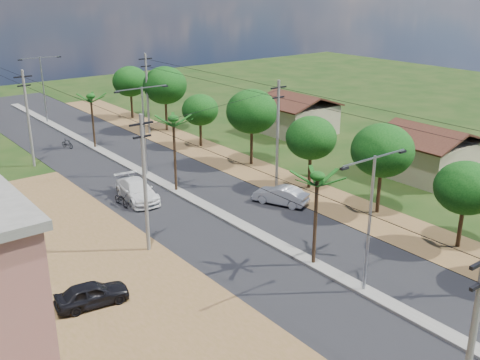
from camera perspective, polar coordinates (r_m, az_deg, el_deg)
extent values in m
plane|color=black|center=(32.88, 12.44, -11.03)|extent=(160.00, 160.00, 0.00)
cube|color=black|center=(42.80, -2.98, -3.06)|extent=(12.00, 110.00, 0.04)
cube|color=#605E56|center=(45.10, -5.16, -1.80)|extent=(1.00, 90.00, 0.18)
cube|color=brown|center=(31.29, -18.79, -13.36)|extent=(18.00, 46.00, 0.04)
cube|color=brown|center=(47.79, 5.41, -0.65)|extent=(5.00, 90.00, 0.03)
cube|color=navy|center=(20.69, -20.81, -10.74)|extent=(0.12, 4.20, 1.20)
cube|color=tan|center=(52.67, 18.45, 2.22)|extent=(7.00, 7.00, 3.30)
cube|color=tan|center=(64.62, 5.75, 6.25)|extent=(7.00, 7.00, 3.30)
cylinder|color=black|center=(39.03, 21.56, -3.77)|extent=(0.28, 0.28, 3.85)
ellipsoid|color=black|center=(38.26, 21.97, -0.74)|extent=(4.00, 4.00, 3.40)
cylinder|color=black|center=(42.82, 13.98, -0.39)|extent=(0.28, 0.28, 4.55)
ellipsoid|color=black|center=(42.03, 14.27, 2.94)|extent=(4.60, 4.60, 3.91)
cylinder|color=black|center=(47.05, 7.12, 1.56)|extent=(0.28, 0.28, 4.06)
ellipsoid|color=black|center=(46.39, 7.23, 4.28)|extent=(4.20, 4.20, 3.57)
cylinder|color=black|center=(52.78, 1.19, 4.10)|extent=(0.28, 0.28, 4.76)
ellipsoid|color=black|center=(52.12, 1.21, 6.99)|extent=(4.80, 4.80, 4.08)
cylinder|color=black|center=(58.93, -4.02, 5.16)|extent=(0.28, 0.28, 3.64)
ellipsoid|color=black|center=(58.45, -4.07, 7.13)|extent=(3.80, 3.80, 3.23)
cylinder|color=black|center=(65.71, -7.52, 7.12)|extent=(0.28, 0.28, 4.90)
ellipsoid|color=black|center=(65.17, -7.63, 9.52)|extent=(5.00, 5.00, 4.25)
cylinder|color=black|center=(72.52, -10.97, 7.88)|extent=(0.28, 0.28, 4.34)
ellipsoid|color=black|center=(72.07, -11.10, 9.81)|extent=(4.40, 4.40, 3.74)
cylinder|color=black|center=(33.91, 7.66, -4.22)|extent=(0.22, 0.22, 5.80)
cylinder|color=black|center=(45.72, -6.64, 2.44)|extent=(0.22, 0.22, 6.20)
cylinder|color=black|center=(59.64, -14.71, 5.65)|extent=(0.22, 0.22, 5.50)
cylinder|color=gray|center=(31.06, 12.98, -4.66)|extent=(0.16, 0.16, 8.00)
cube|color=gray|center=(30.62, 14.97, 2.61)|extent=(2.40, 0.08, 0.08)
cube|color=gray|center=(28.81, 12.03, 1.79)|extent=(2.40, 0.08, 0.08)
cube|color=black|center=(31.50, 16.19, 2.78)|extent=(0.50, 0.18, 0.12)
cube|color=black|center=(28.04, 10.55, 1.19)|extent=(0.50, 0.18, 0.12)
cylinder|color=gray|center=(49.67, -9.70, 4.77)|extent=(0.16, 0.16, 8.00)
cube|color=gray|center=(49.40, -8.72, 9.38)|extent=(2.40, 0.08, 0.08)
cube|color=gray|center=(48.30, -11.23, 9.00)|extent=(2.40, 0.08, 0.08)
cube|color=black|center=(49.95, -7.60, 9.42)|extent=(0.50, 0.18, 0.12)
cube|color=black|center=(47.84, -12.40, 8.69)|extent=(0.50, 0.18, 0.12)
cylinder|color=gray|center=(72.25, -19.32, 8.58)|extent=(0.16, 0.16, 8.00)
cube|color=gray|center=(72.06, -18.75, 11.77)|extent=(2.40, 0.08, 0.08)
cube|color=gray|center=(71.31, -20.59, 11.49)|extent=(2.40, 0.08, 0.08)
cube|color=black|center=(72.44, -17.92, 11.81)|extent=(0.50, 0.18, 0.12)
cube|color=black|center=(71.00, -21.44, 11.28)|extent=(0.50, 0.18, 0.12)
cylinder|color=#605E56|center=(35.41, -9.63, -0.49)|extent=(0.24, 0.24, 9.00)
cube|color=black|center=(34.28, -10.00, 5.65)|extent=(1.60, 0.12, 0.12)
cube|color=black|center=(34.48, -9.92, 4.36)|extent=(1.20, 0.12, 0.12)
cylinder|color=#605E56|center=(55.12, -20.70, 5.78)|extent=(0.24, 0.24, 9.00)
cube|color=black|center=(54.40, -21.19, 9.76)|extent=(1.60, 0.12, 0.12)
cube|color=black|center=(54.52, -21.09, 8.94)|extent=(1.20, 0.12, 0.12)
cylinder|color=#605E56|center=(46.49, 3.84, 4.62)|extent=(0.24, 0.24, 9.00)
cube|color=black|center=(45.64, 3.95, 9.35)|extent=(1.60, 0.12, 0.12)
cube|color=black|center=(45.79, 3.92, 8.37)|extent=(1.20, 0.12, 0.12)
cylinder|color=#605E56|center=(64.20, -9.39, 8.60)|extent=(0.24, 0.24, 9.00)
cube|color=black|center=(63.59, -9.59, 12.05)|extent=(1.60, 0.12, 0.12)
cube|color=black|center=(63.69, -9.55, 11.33)|extent=(1.20, 0.12, 0.12)
imported|color=#989A9F|center=(43.73, 4.14, -1.60)|extent=(3.12, 4.57, 1.43)
imported|color=silver|center=(45.09, -10.43, -1.10)|extent=(2.95, 5.74, 1.59)
imported|color=black|center=(31.62, -14.81, -11.17)|extent=(4.09, 2.11, 1.33)
imported|color=black|center=(44.28, -11.97, -1.99)|extent=(0.73, 1.98, 1.03)
imported|color=black|center=(60.98, -17.15, 3.52)|extent=(0.99, 1.70, 0.99)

